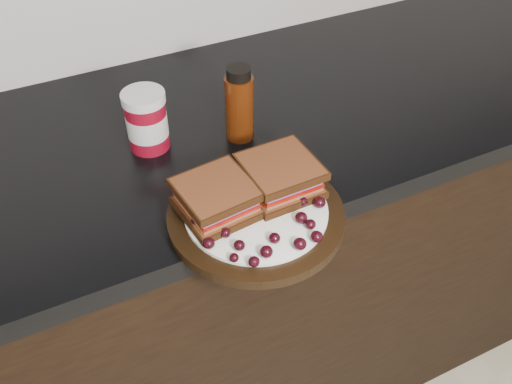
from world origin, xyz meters
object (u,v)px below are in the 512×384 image
plate (256,216)px  sandwich_left (216,198)px  oil_bottle (239,104)px  condiment_jar (147,121)px

plate → sandwich_left: size_ratio=2.52×
sandwich_left → oil_bottle: (0.13, 0.19, 0.02)m
sandwich_left → oil_bottle: 0.23m
sandwich_left → condiment_jar: bearing=91.9°
plate → oil_bottle: size_ratio=1.94×
plate → sandwich_left: bearing=156.7°
sandwich_left → oil_bottle: bearing=49.8°
oil_bottle → plate: bearing=-108.3°
plate → oil_bottle: bearing=71.7°
plate → condiment_jar: (-0.09, 0.26, 0.05)m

